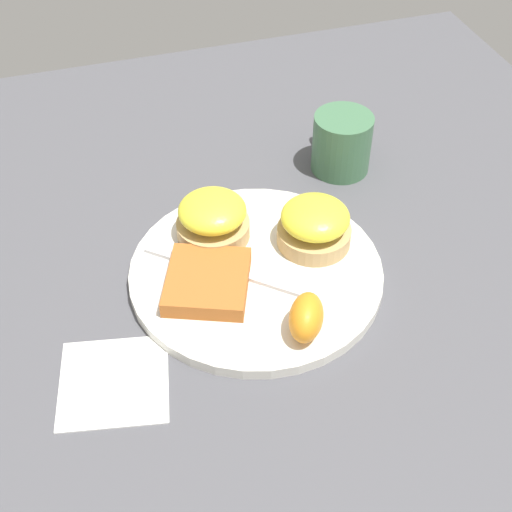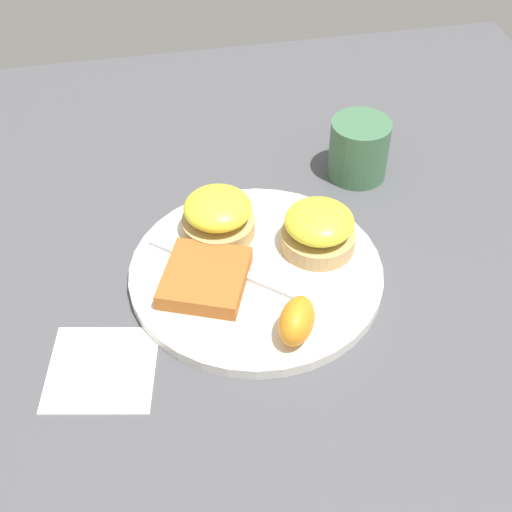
# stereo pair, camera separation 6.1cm
# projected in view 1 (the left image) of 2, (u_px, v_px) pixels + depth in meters

# --- Properties ---
(ground_plane) EXTENTS (1.10, 1.10, 0.00)m
(ground_plane) POSITION_uv_depth(u_px,v_px,m) (256.00, 277.00, 0.83)
(ground_plane) COLOR #4C4C51
(plate) EXTENTS (0.29, 0.29, 0.01)m
(plate) POSITION_uv_depth(u_px,v_px,m) (256.00, 273.00, 0.83)
(plate) COLOR silver
(plate) RESTS_ON ground_plane
(sandwich_benedict_left) EXTENTS (0.09, 0.09, 0.06)m
(sandwich_benedict_left) POSITION_uv_depth(u_px,v_px,m) (315.00, 225.00, 0.83)
(sandwich_benedict_left) COLOR tan
(sandwich_benedict_left) RESTS_ON plate
(sandwich_benedict_right) EXTENTS (0.09, 0.09, 0.06)m
(sandwich_benedict_right) POSITION_uv_depth(u_px,v_px,m) (213.00, 218.00, 0.84)
(sandwich_benedict_right) COLOR tan
(sandwich_benedict_right) RESTS_ON plate
(hashbrown_patty) EXTENTS (0.12, 0.12, 0.02)m
(hashbrown_patty) POSITION_uv_depth(u_px,v_px,m) (207.00, 282.00, 0.79)
(hashbrown_patty) COLOR #AE5E26
(hashbrown_patty) RESTS_ON plate
(orange_wedge) EXTENTS (0.07, 0.06, 0.04)m
(orange_wedge) POSITION_uv_depth(u_px,v_px,m) (306.00, 317.00, 0.74)
(orange_wedge) COLOR orange
(orange_wedge) RESTS_ON plate
(fork) EXTENTS (0.14, 0.16, 0.00)m
(fork) POSITION_uv_depth(u_px,v_px,m) (214.00, 265.00, 0.82)
(fork) COLOR silver
(fork) RESTS_ON plate
(cup) EXTENTS (0.11, 0.08, 0.08)m
(cup) POSITION_uv_depth(u_px,v_px,m) (341.00, 143.00, 0.95)
(cup) COLOR #42704C
(cup) RESTS_ON ground_plane
(napkin) EXTENTS (0.13, 0.13, 0.00)m
(napkin) POSITION_uv_depth(u_px,v_px,m) (114.00, 381.00, 0.72)
(napkin) COLOR white
(napkin) RESTS_ON ground_plane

